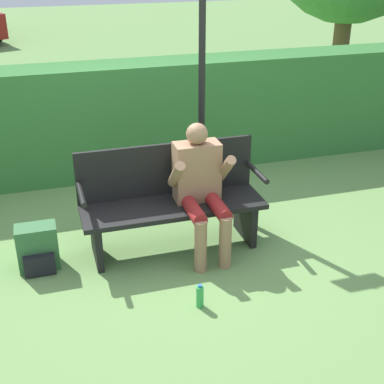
{
  "coord_description": "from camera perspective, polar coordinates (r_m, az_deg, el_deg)",
  "views": [
    {
      "loc": [
        -1.08,
        -4.21,
        2.68
      ],
      "look_at": [
        0.15,
        -0.1,
        0.61
      ],
      "focal_mm": 50.0,
      "sensor_mm": 36.0,
      "label": 1
    }
  ],
  "objects": [
    {
      "name": "ground_plane",
      "position": [
        5.11,
        -1.94,
        -5.93
      ],
      "size": [
        40.0,
        40.0,
        0.0
      ],
      "primitive_type": "plane",
      "color": "#668E4C"
    },
    {
      "name": "hedge_back",
      "position": [
        6.59,
        -6.46,
        7.81
      ],
      "size": [
        12.0,
        0.59,
        1.34
      ],
      "color": "#337033",
      "rests_on": "ground"
    },
    {
      "name": "park_bench",
      "position": [
        4.94,
        -2.25,
        -0.82
      ],
      "size": [
        1.68,
        0.52,
        0.96
      ],
      "color": "black",
      "rests_on": "ground"
    },
    {
      "name": "person_seated",
      "position": [
        4.8,
        0.92,
        0.85
      ],
      "size": [
        0.55,
        0.65,
        1.2
      ],
      "color": "#997051",
      "rests_on": "ground"
    },
    {
      "name": "backpack",
      "position": [
        4.91,
        -16.11,
        -5.84
      ],
      "size": [
        0.35,
        0.28,
        0.41
      ],
      "color": "#336638",
      "rests_on": "ground"
    },
    {
      "name": "water_bottle",
      "position": [
        4.31,
        0.85,
        -11.06
      ],
      "size": [
        0.06,
        0.06,
        0.21
      ],
      "color": "green",
      "rests_on": "ground"
    },
    {
      "name": "signpost",
      "position": [
        5.5,
        1.08,
        12.4
      ],
      "size": [
        0.44,
        0.09,
        2.48
      ],
      "color": "black",
      "rests_on": "ground"
    }
  ]
}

